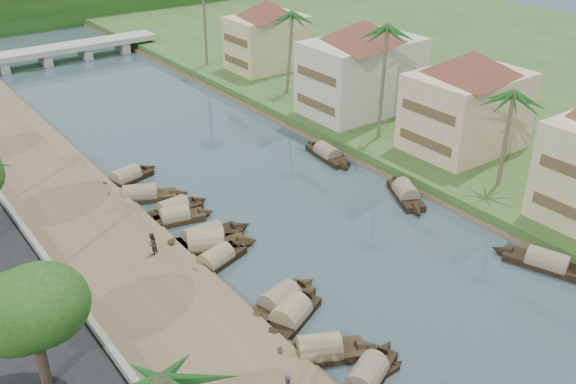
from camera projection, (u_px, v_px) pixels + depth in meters
ground at (426, 296)px, 44.05m from camera, size 220.00×220.00×0.00m
left_bank at (92, 240)px, 49.75m from camera, size 10.00×180.00×0.80m
right_bank at (410, 136)px, 68.08m from camera, size 16.00×180.00×1.20m
retaining_wall at (35, 247)px, 47.11m from camera, size 0.40×180.00×1.10m
treeline at (8, 4)px, 113.75m from camera, size 120.00×14.00×8.00m
bridge at (64, 50)px, 94.77m from camera, size 28.00×4.00×2.40m
building_mid at (468, 99)px, 61.77m from camera, size 14.11×14.11×9.70m
building_far at (362, 65)px, 71.14m from camera, size 15.59×15.59×10.20m
building_distant at (267, 34)px, 86.21m from camera, size 12.62×12.62×9.20m
sampan_3 at (367, 377)px, 36.53m from camera, size 7.45×4.46×2.04m
sampan_4 at (319, 352)px, 38.43m from camera, size 7.58×4.98×2.19m
sampan_5 at (291, 316)px, 41.43m from camera, size 7.27×4.63×2.29m
sampan_6 at (280, 302)px, 42.73m from camera, size 7.65×3.42×2.23m
sampan_7 at (216, 260)px, 47.21m from camera, size 7.39×3.56×1.97m
sampan_8 at (206, 244)px, 49.25m from camera, size 8.11×5.48×2.48m
sampan_9 at (203, 238)px, 49.99m from camera, size 8.78×2.16×2.20m
sampan_10 at (175, 218)px, 52.84m from camera, size 6.96×2.95×1.92m
sampan_11 at (173, 210)px, 54.05m from camera, size 7.01×2.05×2.02m
sampan_12 at (141, 196)px, 56.33m from camera, size 8.41×5.21×2.07m
sampan_13 at (126, 178)px, 59.41m from camera, size 7.63×3.43×2.07m
sampan_14 at (547, 264)px, 46.84m from camera, size 4.27×8.53×2.08m
sampan_15 at (406, 194)px, 56.61m from camera, size 4.90×7.70×2.11m
sampan_16 at (327, 154)px, 64.29m from camera, size 2.35×8.11×1.99m
canoe_1 at (376, 377)px, 36.97m from camera, size 4.46×0.87×0.72m
canoe_2 at (197, 241)px, 50.14m from camera, size 5.65×3.70×0.87m
palm_1 at (513, 95)px, 52.82m from camera, size 3.20×3.20×9.92m
palm_2 at (386, 30)px, 61.14m from camera, size 3.20×3.20×12.87m
palm_3 at (288, 16)px, 74.72m from camera, size 3.20×3.20×11.08m
tree_2 at (30, 309)px, 32.32m from camera, size 5.04×5.04×7.24m
tree_6 at (375, 49)px, 75.90m from camera, size 4.32×4.32×7.45m
person_far at (152, 244)px, 46.89m from camera, size 1.07×1.02×1.75m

